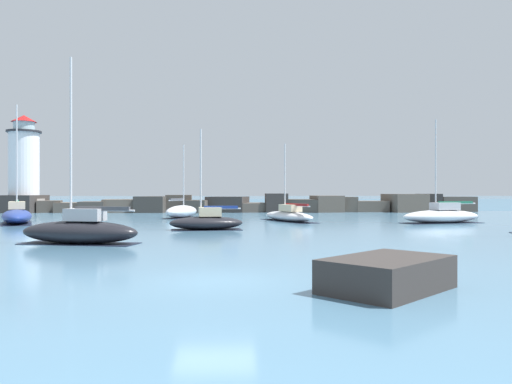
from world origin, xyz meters
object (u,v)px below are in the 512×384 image
Objects in this scene: sailboat_moored_0 at (442,215)px; sailboat_moored_3 at (17,215)px; lighthouse at (24,171)px; sailboat_moored_2 at (288,215)px; sailboat_moored_7 at (182,211)px; sailboat_moored_1 at (207,222)px; sailboat_moored_6 at (80,230)px.

sailboat_moored_0 is 0.89× the size of sailboat_moored_3.
lighthouse is 1.51× the size of sailboat_moored_2.
sailboat_moored_0 is at bearing -28.08° from lighthouse.
lighthouse is 27.05m from sailboat_moored_7.
lighthouse reaches higher than sailboat_moored_2.
lighthouse reaches higher than sailboat_moored_0.
sailboat_moored_3 is (8.94, -23.14, -4.78)m from lighthouse.
lighthouse is 40.60m from sailboat_moored_1.
sailboat_moored_3 is at bearing 154.41° from sailboat_moored_1.
lighthouse reaches higher than sailboat_moored_1.
sailboat_moored_0 is 25.29m from sailboat_moored_7.
sailboat_moored_2 is 0.84× the size of sailboat_moored_3.
lighthouse is 51.87m from sailboat_moored_0.
sailboat_moored_0 is at bearing 31.70° from sailboat_moored_6.
lighthouse reaches higher than sailboat_moored_3.
sailboat_moored_1 is 0.73× the size of sailboat_moored_6.
lighthouse is 25.26m from sailboat_moored_3.
sailboat_moored_7 is (2.63, 25.61, -0.04)m from sailboat_moored_6.
sailboat_moored_2 is 12.20m from sailboat_moored_7.
sailboat_moored_7 is at bearing 32.34° from sailboat_moored_3.
sailboat_moored_3 is (-23.62, -2.01, 0.15)m from sailboat_moored_2.
sailboat_moored_0 is at bearing -13.72° from sailboat_moored_2.
sailboat_moored_1 is at bearing -50.56° from lighthouse.
sailboat_moored_3 reaches higher than sailboat_moored_2.
sailboat_moored_2 is at bearing 55.89° from sailboat_moored_6.
sailboat_moored_2 is at bearing 55.17° from sailboat_moored_1.
sailboat_moored_3 is 1.03× the size of sailboat_moored_6.
sailboat_moored_0 is (45.57, -24.31, -4.83)m from lighthouse.
sailboat_moored_7 is (-3.47, 16.34, 0.09)m from sailboat_moored_1.
sailboat_moored_3 is at bearing 121.49° from sailboat_moored_6.
sailboat_moored_1 is 11.10m from sailboat_moored_6.
sailboat_moored_6 is 1.28× the size of sailboat_moored_7.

